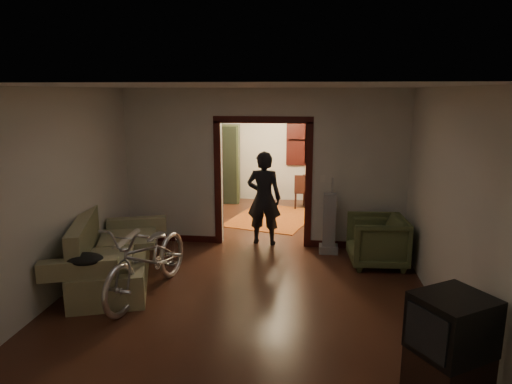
% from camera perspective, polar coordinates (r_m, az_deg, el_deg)
% --- Properties ---
extents(floor, '(5.00, 8.50, 0.01)m').
position_cam_1_polar(floor, '(7.75, 0.27, -8.21)').
color(floor, black).
rests_on(floor, ground).
extents(ceiling, '(5.00, 8.50, 0.01)m').
position_cam_1_polar(ceiling, '(7.25, 0.30, 12.96)').
color(ceiling, white).
rests_on(ceiling, floor).
extents(wall_back, '(5.00, 0.02, 2.80)m').
position_cam_1_polar(wall_back, '(11.56, 2.76, 5.83)').
color(wall_back, beige).
rests_on(wall_back, floor).
extents(wall_left, '(0.02, 8.50, 2.80)m').
position_cam_1_polar(wall_left, '(8.05, -17.69, 2.32)').
color(wall_left, beige).
rests_on(wall_left, floor).
extents(wall_right, '(0.02, 8.50, 2.80)m').
position_cam_1_polar(wall_right, '(7.51, 19.59, 1.48)').
color(wall_right, beige).
rests_on(wall_right, floor).
extents(partition_wall, '(5.00, 0.14, 2.80)m').
position_cam_1_polar(partition_wall, '(8.11, 0.90, 2.98)').
color(partition_wall, beige).
rests_on(partition_wall, floor).
extents(door_casing, '(1.74, 0.20, 2.32)m').
position_cam_1_polar(door_casing, '(8.16, 0.90, 0.90)').
color(door_casing, black).
rests_on(door_casing, floor).
extents(far_window, '(0.98, 0.06, 1.28)m').
position_cam_1_polar(far_window, '(11.48, 6.26, 6.47)').
color(far_window, black).
rests_on(far_window, wall_back).
extents(chandelier, '(0.24, 0.24, 0.24)m').
position_cam_1_polar(chandelier, '(9.75, 2.03, 10.19)').
color(chandelier, '#FFE0A5').
rests_on(chandelier, ceiling).
extents(light_switch, '(0.08, 0.01, 0.12)m').
position_cam_1_polar(light_switch, '(8.02, 8.33, 1.65)').
color(light_switch, silver).
rests_on(light_switch, partition_wall).
extents(sofa, '(1.59, 2.33, 0.98)m').
position_cam_1_polar(sofa, '(7.03, -17.52, -6.77)').
color(sofa, '#6F704A').
rests_on(sofa, floor).
extents(rolled_paper, '(0.11, 0.87, 0.11)m').
position_cam_1_polar(rolled_paper, '(7.24, -15.84, -5.79)').
color(rolled_paper, beige).
rests_on(rolled_paper, sofa).
extents(jacket, '(0.48, 0.36, 0.14)m').
position_cam_1_polar(jacket, '(6.18, -20.68, -7.83)').
color(jacket, black).
rests_on(jacket, sofa).
extents(bicycle, '(1.06, 2.11, 1.06)m').
position_cam_1_polar(bicycle, '(6.41, -13.29, -8.04)').
color(bicycle, silver).
rests_on(bicycle, floor).
extents(armchair, '(0.94, 0.92, 0.80)m').
position_cam_1_polar(armchair, '(7.57, 14.86, -5.93)').
color(armchair, '#495530').
rests_on(armchair, floor).
extents(tv_stand, '(0.78, 0.76, 0.53)m').
position_cam_1_polar(tv_stand, '(4.67, 22.78, -20.61)').
color(tv_stand, black).
rests_on(tv_stand, floor).
extents(crt_tv, '(0.80, 0.78, 0.52)m').
position_cam_1_polar(crt_tv, '(4.42, 23.36, -14.97)').
color(crt_tv, black).
rests_on(crt_tv, tv_stand).
extents(vacuum, '(0.36, 0.31, 1.05)m').
position_cam_1_polar(vacuum, '(7.93, 9.14, -3.89)').
color(vacuum, gray).
rests_on(vacuum, floor).
extents(person, '(0.66, 0.46, 1.71)m').
position_cam_1_polar(person, '(8.23, 0.99, -0.77)').
color(person, black).
rests_on(person, floor).
extents(oriental_rug, '(2.10, 2.45, 0.02)m').
position_cam_1_polar(oriental_rug, '(10.10, 2.09, -3.21)').
color(oriental_rug, maroon).
rests_on(oriental_rug, floor).
extents(locker, '(1.01, 0.62, 1.94)m').
position_cam_1_polar(locker, '(11.42, -4.52, 3.53)').
color(locker, '#2D3721').
rests_on(locker, floor).
extents(globe, '(0.29, 0.29, 0.29)m').
position_cam_1_polar(globe, '(11.31, -4.61, 8.40)').
color(globe, '#1E5972').
rests_on(globe, locker).
extents(desk, '(1.04, 0.79, 0.68)m').
position_cam_1_polar(desk, '(11.36, 8.14, 0.17)').
color(desk, black).
rests_on(desk, floor).
extents(desk_chair, '(0.44, 0.44, 0.82)m').
position_cam_1_polar(desk_chair, '(10.89, 5.81, 0.09)').
color(desk_chair, black).
rests_on(desk_chair, floor).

